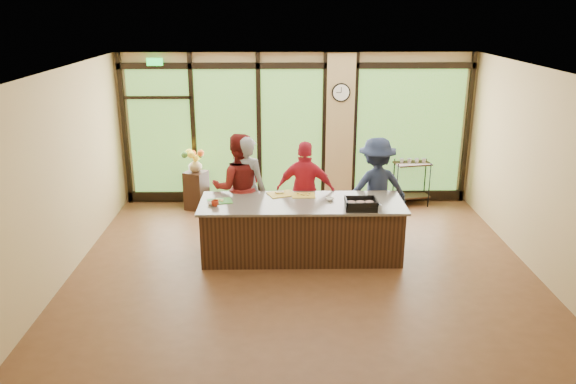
{
  "coord_description": "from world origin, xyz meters",
  "views": [
    {
      "loc": [
        -0.35,
        -7.98,
        3.85
      ],
      "look_at": [
        -0.21,
        0.4,
        1.05
      ],
      "focal_mm": 35.0,
      "sensor_mm": 36.0,
      "label": 1
    }
  ],
  "objects_px": {
    "cook_right": "(376,188)",
    "bar_cart": "(412,177)",
    "roasting_pan": "(361,206)",
    "island_base": "(302,230)",
    "cook_left": "(247,189)",
    "flower_stand": "(197,190)"
  },
  "relations": [
    {
      "from": "island_base",
      "to": "bar_cart",
      "type": "distance_m",
      "value": 3.37
    },
    {
      "from": "roasting_pan",
      "to": "cook_left",
      "type": "bearing_deg",
      "value": 152.85
    },
    {
      "from": "bar_cart",
      "to": "cook_right",
      "type": "bearing_deg",
      "value": -133.03
    },
    {
      "from": "roasting_pan",
      "to": "bar_cart",
      "type": "distance_m",
      "value": 3.14
    },
    {
      "from": "bar_cart",
      "to": "flower_stand",
      "type": "bearing_deg",
      "value": 171.1
    },
    {
      "from": "island_base",
      "to": "cook_left",
      "type": "bearing_deg",
      "value": 142.77
    },
    {
      "from": "cook_left",
      "to": "bar_cart",
      "type": "relative_size",
      "value": 1.9
    },
    {
      "from": "flower_stand",
      "to": "bar_cart",
      "type": "bearing_deg",
      "value": 25.5
    },
    {
      "from": "cook_right",
      "to": "bar_cart",
      "type": "xyz_separation_m",
      "value": [
        1.01,
        1.66,
        -0.3
      ]
    },
    {
      "from": "island_base",
      "to": "bar_cart",
      "type": "bearing_deg",
      "value": 46.71
    },
    {
      "from": "cook_left",
      "to": "roasting_pan",
      "type": "relative_size",
      "value": 3.88
    },
    {
      "from": "roasting_pan",
      "to": "cook_right",
      "type": "bearing_deg",
      "value": 71.67
    },
    {
      "from": "island_base",
      "to": "cook_left",
      "type": "xyz_separation_m",
      "value": [
        -0.89,
        0.68,
        0.47
      ]
    },
    {
      "from": "island_base",
      "to": "flower_stand",
      "type": "distance_m",
      "value": 2.99
    },
    {
      "from": "island_base",
      "to": "cook_left",
      "type": "distance_m",
      "value": 1.21
    },
    {
      "from": "cook_left",
      "to": "flower_stand",
      "type": "distance_m",
      "value": 1.98
    },
    {
      "from": "flower_stand",
      "to": "island_base",
      "type": "bearing_deg",
      "value": -25.74
    },
    {
      "from": "cook_left",
      "to": "cook_right",
      "type": "distance_m",
      "value": 2.19
    },
    {
      "from": "cook_right",
      "to": "bar_cart",
      "type": "height_order",
      "value": "cook_right"
    },
    {
      "from": "island_base",
      "to": "bar_cart",
      "type": "height_order",
      "value": "bar_cart"
    },
    {
      "from": "cook_right",
      "to": "flower_stand",
      "type": "height_order",
      "value": "cook_right"
    },
    {
      "from": "island_base",
      "to": "cook_right",
      "type": "height_order",
      "value": "cook_right"
    }
  ]
}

